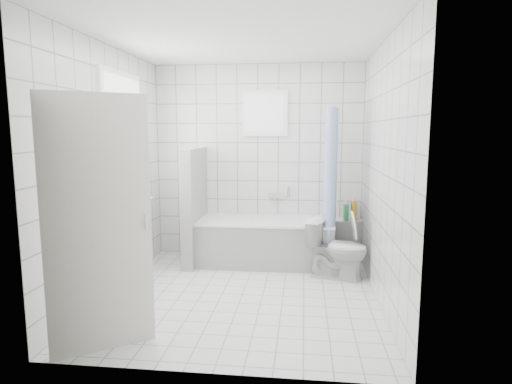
# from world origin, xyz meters

# --- Properties ---
(ground) EXTENTS (3.00, 3.00, 0.00)m
(ground) POSITION_xyz_m (0.00, 0.00, 0.00)
(ground) COLOR white
(ground) RESTS_ON ground
(ceiling) EXTENTS (3.00, 3.00, 0.00)m
(ceiling) POSITION_xyz_m (0.00, 0.00, 2.60)
(ceiling) COLOR white
(ceiling) RESTS_ON ground
(wall_back) EXTENTS (2.80, 0.02, 2.60)m
(wall_back) POSITION_xyz_m (0.00, 1.50, 1.30)
(wall_back) COLOR white
(wall_back) RESTS_ON ground
(wall_front) EXTENTS (2.80, 0.02, 2.60)m
(wall_front) POSITION_xyz_m (0.00, -1.50, 1.30)
(wall_front) COLOR white
(wall_front) RESTS_ON ground
(wall_left) EXTENTS (0.02, 3.00, 2.60)m
(wall_left) POSITION_xyz_m (-1.40, 0.00, 1.30)
(wall_left) COLOR white
(wall_left) RESTS_ON ground
(wall_right) EXTENTS (0.02, 3.00, 2.60)m
(wall_right) POSITION_xyz_m (1.40, 0.00, 1.30)
(wall_right) COLOR white
(wall_right) RESTS_ON ground
(window_left) EXTENTS (0.01, 0.90, 1.40)m
(window_left) POSITION_xyz_m (-1.35, 0.30, 1.60)
(window_left) COLOR white
(window_left) RESTS_ON wall_left
(window_back) EXTENTS (0.50, 0.01, 0.50)m
(window_back) POSITION_xyz_m (0.10, 1.46, 1.95)
(window_back) COLOR white
(window_back) RESTS_ON wall_back
(window_sill) EXTENTS (0.18, 1.02, 0.08)m
(window_sill) POSITION_xyz_m (-1.31, 0.30, 0.86)
(window_sill) COLOR white
(window_sill) RESTS_ON wall_left
(door) EXTENTS (0.68, 0.49, 2.00)m
(door) POSITION_xyz_m (-0.92, -1.25, 1.00)
(door) COLOR silver
(door) RESTS_ON ground
(bathtub) EXTENTS (1.73, 0.77, 0.58)m
(bathtub) POSITION_xyz_m (0.15, 1.12, 0.29)
(bathtub) COLOR white
(bathtub) RESTS_ON ground
(partition_wall) EXTENTS (0.15, 0.85, 1.50)m
(partition_wall) POSITION_xyz_m (-0.78, 1.07, 0.75)
(partition_wall) COLOR white
(partition_wall) RESTS_ON ground
(tiled_ledge) EXTENTS (0.40, 0.24, 0.55)m
(tiled_ledge) POSITION_xyz_m (1.24, 1.38, 0.28)
(tiled_ledge) COLOR white
(tiled_ledge) RESTS_ON ground
(toilet) EXTENTS (0.76, 0.55, 0.70)m
(toilet) POSITION_xyz_m (1.03, 0.65, 0.35)
(toilet) COLOR silver
(toilet) RESTS_ON ground
(curtain_rod) EXTENTS (0.02, 0.80, 0.02)m
(curtain_rod) POSITION_xyz_m (0.95, 1.10, 2.00)
(curtain_rod) COLOR silver
(curtain_rod) RESTS_ON wall_back
(shower_curtain) EXTENTS (0.14, 0.48, 1.78)m
(shower_curtain) POSITION_xyz_m (0.95, 0.97, 1.10)
(shower_curtain) COLOR #446FC9
(shower_curtain) RESTS_ON curtain_rod
(tub_faucet) EXTENTS (0.18, 0.06, 0.06)m
(tub_faucet) POSITION_xyz_m (0.25, 1.46, 0.85)
(tub_faucet) COLOR silver
(tub_faucet) RESTS_ON wall_back
(sill_bottles) EXTENTS (0.18, 0.81, 0.33)m
(sill_bottles) POSITION_xyz_m (-1.30, 0.24, 1.04)
(sill_bottles) COLOR #FE62C8
(sill_bottles) RESTS_ON window_sill
(ledge_bottles) EXTENTS (0.17, 0.18, 0.26)m
(ledge_bottles) POSITION_xyz_m (1.24, 1.35, 0.67)
(ledge_bottles) COLOR #1736BC
(ledge_bottles) RESTS_ON tiled_ledge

